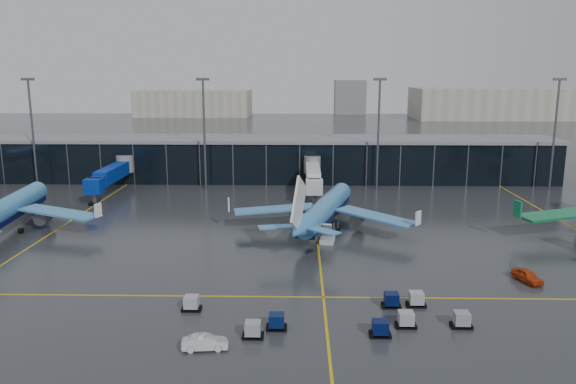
{
  "coord_description": "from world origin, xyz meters",
  "views": [
    {
      "loc": [
        7.1,
        -78.78,
        26.54
      ],
      "look_at": [
        5.0,
        18.0,
        6.0
      ],
      "focal_mm": 35.0,
      "sensor_mm": 36.0,
      "label": 1
    }
  ],
  "objects_px": {
    "baggage_carts": "(347,315)",
    "service_van_red": "(527,276)",
    "airliner_arkefly": "(6,196)",
    "airliner_klm_near": "(326,196)",
    "service_van_white": "(205,342)",
    "mobile_airstair": "(327,238)"
  },
  "relations": [
    {
      "from": "baggage_carts",
      "to": "service_van_red",
      "type": "distance_m",
      "value": 27.44
    },
    {
      "from": "airliner_arkefly",
      "to": "airliner_klm_near",
      "type": "bearing_deg",
      "value": -3.19
    },
    {
      "from": "service_van_white",
      "to": "service_van_red",
      "type": "bearing_deg",
      "value": -70.53
    },
    {
      "from": "airliner_arkefly",
      "to": "service_van_red",
      "type": "height_order",
      "value": "airliner_arkefly"
    },
    {
      "from": "airliner_klm_near",
      "to": "service_van_red",
      "type": "height_order",
      "value": "airliner_klm_near"
    },
    {
      "from": "service_van_red",
      "to": "mobile_airstair",
      "type": "bearing_deg",
      "value": 128.83
    },
    {
      "from": "airliner_arkefly",
      "to": "service_van_white",
      "type": "bearing_deg",
      "value": -51.02
    },
    {
      "from": "baggage_carts",
      "to": "mobile_airstair",
      "type": "relative_size",
      "value": 9.1
    },
    {
      "from": "airliner_klm_near",
      "to": "baggage_carts",
      "type": "bearing_deg",
      "value": -73.23
    },
    {
      "from": "airliner_klm_near",
      "to": "service_van_white",
      "type": "distance_m",
      "value": 46.22
    },
    {
      "from": "airliner_arkefly",
      "to": "mobile_airstair",
      "type": "height_order",
      "value": "airliner_arkefly"
    },
    {
      "from": "airliner_arkefly",
      "to": "service_van_white",
      "type": "height_order",
      "value": "airliner_arkefly"
    },
    {
      "from": "baggage_carts",
      "to": "mobile_airstair",
      "type": "bearing_deg",
      "value": 91.52
    },
    {
      "from": "service_van_red",
      "to": "airliner_arkefly",
      "type": "bearing_deg",
      "value": 146.65
    },
    {
      "from": "mobile_airstair",
      "to": "service_van_white",
      "type": "bearing_deg",
      "value": -102.22
    },
    {
      "from": "airliner_klm_near",
      "to": "service_van_red",
      "type": "xyz_separation_m",
      "value": [
        25.15,
        -24.71,
        -5.05
      ]
    },
    {
      "from": "airliner_klm_near",
      "to": "service_van_white",
      "type": "xyz_separation_m",
      "value": [
        -13.68,
        -43.86,
        -5.11
      ]
    },
    {
      "from": "mobile_airstair",
      "to": "baggage_carts",
      "type": "bearing_deg",
      "value": -79.83
    },
    {
      "from": "airliner_klm_near",
      "to": "service_van_red",
      "type": "bearing_deg",
      "value": -28.91
    },
    {
      "from": "service_van_white",
      "to": "airliner_arkefly",
      "type": "bearing_deg",
      "value": 37.65
    },
    {
      "from": "service_van_red",
      "to": "service_van_white",
      "type": "distance_m",
      "value": 43.29
    },
    {
      "from": "mobile_airstair",
      "to": "service_van_red",
      "type": "relative_size",
      "value": 0.74
    }
  ]
}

